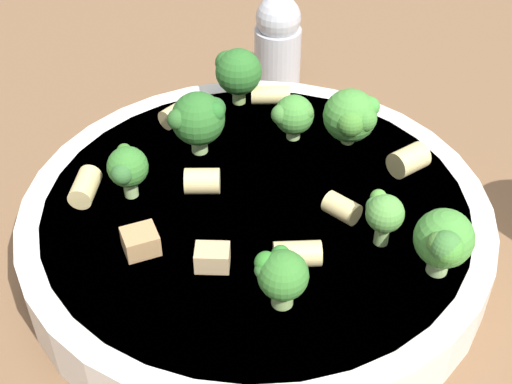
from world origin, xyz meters
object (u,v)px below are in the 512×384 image
(rigatoni_4, at_px, (85,187))
(pepper_shaker, at_px, (278,43))
(broccoli_floret_4, at_px, (444,241))
(chicken_chunk_1, at_px, (212,258))
(broccoli_floret_2, at_px, (281,275))
(rigatoni_3, at_px, (342,208))
(broccoli_floret_1, at_px, (237,71))
(pasta_bowl, at_px, (256,222))
(broccoli_floret_0, at_px, (199,118))
(rigatoni_1, at_px, (297,254))
(rigatoni_5, at_px, (270,95))
(broccoli_floret_6, at_px, (127,168))
(chicken_chunk_0, at_px, (141,241))
(broccoli_floret_5, at_px, (352,116))
(rigatoni_0, at_px, (175,115))
(rigatoni_6, at_px, (409,160))
(broccoli_floret_7, at_px, (383,213))
(broccoli_floret_3, at_px, (293,115))
(rigatoni_2, at_px, (202,181))

(rigatoni_4, distance_m, pepper_shaker, 0.23)
(broccoli_floret_4, relative_size, chicken_chunk_1, 2.15)
(broccoli_floret_2, bearing_deg, rigatoni_3, 95.92)
(broccoli_floret_2, bearing_deg, broccoli_floret_1, 133.28)
(broccoli_floret_1, xyz_separation_m, rigatoni_4, (-0.01, -0.14, -0.02))
(pasta_bowl, distance_m, broccoli_floret_1, 0.13)
(broccoli_floret_0, height_order, rigatoni_1, broccoli_floret_0)
(pepper_shaker, bearing_deg, rigatoni_5, -59.43)
(broccoli_floret_4, bearing_deg, rigatoni_3, 171.15)
(chicken_chunk_1, bearing_deg, broccoli_floret_6, 167.07)
(broccoli_floret_2, relative_size, chicken_chunk_0, 1.79)
(pepper_shaker, bearing_deg, broccoli_floret_1, -75.47)
(broccoli_floret_2, height_order, pepper_shaker, pepper_shaker)
(broccoli_floret_6, bearing_deg, pasta_bowl, 29.35)
(broccoli_floret_0, distance_m, chicken_chunk_0, 0.10)
(broccoli_floret_5, distance_m, chicken_chunk_0, 0.17)
(rigatoni_0, height_order, rigatoni_6, rigatoni_6)
(broccoli_floret_7, bearing_deg, broccoli_floret_3, 150.00)
(pasta_bowl, xyz_separation_m, rigatoni_0, (-0.10, 0.04, 0.02))
(broccoli_floret_7, xyz_separation_m, rigatoni_4, (-0.17, -0.07, -0.01))
(broccoli_floret_1, xyz_separation_m, broccoli_floret_7, (0.16, -0.07, -0.00))
(broccoli_floret_2, distance_m, rigatoni_0, 0.18)
(broccoli_floret_4, bearing_deg, rigatoni_5, 152.85)
(broccoli_floret_7, height_order, rigatoni_2, broccoli_floret_7)
(broccoli_floret_2, height_order, rigatoni_4, broccoli_floret_2)
(broccoli_floret_1, xyz_separation_m, broccoli_floret_5, (0.09, 0.00, -0.00))
(broccoli_floret_2, relative_size, rigatoni_3, 1.67)
(broccoli_floret_6, distance_m, rigatoni_1, 0.12)
(broccoli_floret_3, bearing_deg, rigatoni_5, 143.74)
(rigatoni_2, bearing_deg, pepper_shaker, 110.11)
(broccoli_floret_4, relative_size, rigatoni_2, 1.89)
(broccoli_floret_1, relative_size, rigatoni_3, 2.03)
(rigatoni_6, distance_m, chicken_chunk_0, 0.18)
(broccoli_floret_6, xyz_separation_m, broccoli_floret_7, (0.15, 0.05, -0.00))
(rigatoni_4, bearing_deg, broccoli_floret_6, 37.29)
(broccoli_floret_0, height_order, pepper_shaker, same)
(broccoli_floret_1, height_order, chicken_chunk_1, broccoli_floret_1)
(broccoli_floret_3, height_order, rigatoni_4, broccoli_floret_3)
(broccoli_floret_7, bearing_deg, chicken_chunk_0, -141.36)
(broccoli_floret_5, relative_size, broccoli_floret_6, 1.13)
(broccoli_floret_4, bearing_deg, chicken_chunk_0, -151.04)
(pasta_bowl, xyz_separation_m, broccoli_floret_0, (-0.06, 0.02, 0.04))
(broccoli_floret_2, relative_size, rigatoni_0, 1.75)
(rigatoni_3, distance_m, chicken_chunk_0, 0.12)
(broccoli_floret_5, xyz_separation_m, rigatoni_2, (-0.05, -0.10, -0.01))
(broccoli_floret_1, bearing_deg, broccoli_floret_0, -75.29)
(broccoli_floret_1, xyz_separation_m, broccoli_floret_3, (0.06, -0.02, -0.01))
(pasta_bowl, height_order, pepper_shaker, pepper_shaker)
(broccoli_floret_5, height_order, rigatoni_0, broccoli_floret_5)
(broccoli_floret_0, relative_size, rigatoni_2, 2.03)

